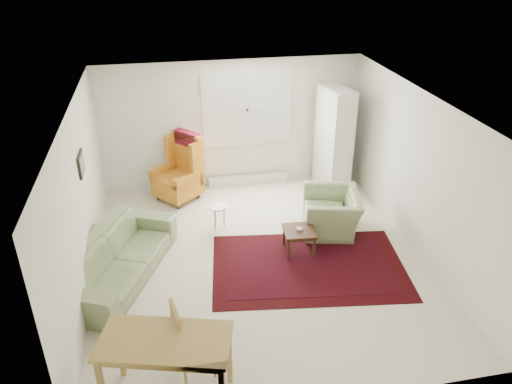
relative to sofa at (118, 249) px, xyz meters
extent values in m
cube|color=beige|center=(2.10, -0.01, -0.47)|extent=(5.00, 5.50, 0.01)
cube|color=white|center=(2.10, -0.01, 2.03)|extent=(5.00, 5.50, 0.01)
cube|color=white|center=(2.10, 2.74, 0.78)|extent=(5.00, 0.04, 2.50)
cube|color=white|center=(2.10, -2.76, 0.78)|extent=(5.00, 0.04, 2.50)
cube|color=white|center=(-0.40, -0.01, 0.78)|extent=(0.04, 5.50, 2.50)
cube|color=white|center=(4.60, -0.01, 0.78)|extent=(0.04, 5.50, 2.50)
cube|color=white|center=(2.40, 2.72, 1.08)|extent=(1.72, 0.06, 1.42)
cube|color=white|center=(2.40, 2.72, 1.08)|extent=(1.60, 0.02, 1.30)
cube|color=silver|center=(2.40, 2.66, -0.38)|extent=(1.60, 0.12, 0.18)
cube|color=black|center=(-0.38, 0.49, 1.18)|extent=(0.03, 0.42, 0.32)
cube|color=tan|center=(-0.36, 0.49, 1.18)|extent=(0.01, 0.34, 0.24)
imported|color=#7B8D5E|center=(0.00, 0.00, 0.00)|extent=(1.77, 2.51, 0.94)
imported|color=#7B8D5E|center=(3.48, 0.66, -0.06)|extent=(1.12, 1.22, 0.81)
camera|label=1|loc=(0.81, -6.28, 4.09)|focal=35.00mm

